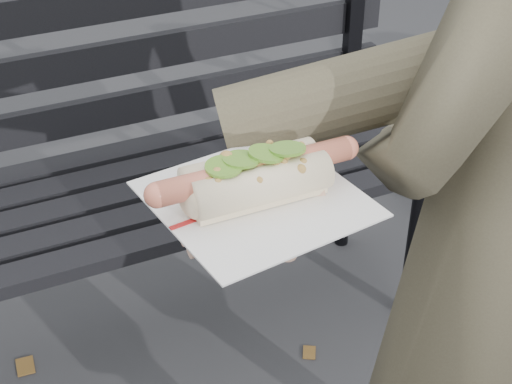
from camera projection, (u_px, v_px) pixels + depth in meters
park_bench at (110, 161)px, 1.75m from camera, size 1.50×0.44×0.88m
person at (495, 236)px, 1.09m from camera, size 0.67×0.56×1.57m
held_hotdog at (395, 100)px, 0.86m from camera, size 0.63×0.30×0.20m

